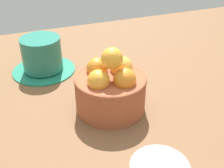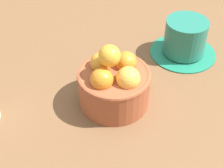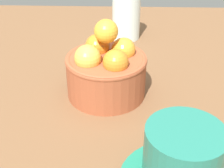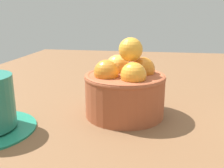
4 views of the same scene
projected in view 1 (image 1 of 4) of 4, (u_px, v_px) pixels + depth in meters
The scene contains 3 objects.
ground_plane at pixel (111, 116), 55.73cm from camera, with size 144.62×91.55×4.05cm, color brown.
terracotta_bowl at pixel (111, 87), 52.19cm from camera, with size 13.23×13.23×12.90cm.
coffee_cup at pixel (42, 56), 65.18cm from camera, with size 14.44×14.44×8.18cm.
Camera 1 is at (-15.25, -41.28, 32.74)cm, focal length 45.69 mm.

